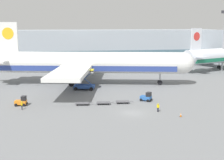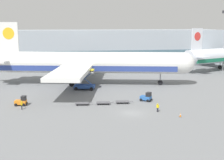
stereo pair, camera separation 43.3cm
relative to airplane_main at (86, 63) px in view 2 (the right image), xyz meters
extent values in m
plane|color=slate|center=(6.55, -29.73, -5.84)|extent=(400.00, 400.00, 0.00)
cube|color=#9EA8B2|center=(14.48, 43.12, 1.16)|extent=(90.00, 18.00, 14.00)
cube|color=slate|center=(14.48, 34.02, -1.99)|extent=(88.20, 0.20, 4.90)
cylinder|color=#9EA0A5|center=(50.21, 17.70, 4.19)|extent=(0.50, 0.50, 20.06)
cylinder|color=white|center=(0.78, -0.16, 0.26)|extent=(52.09, 16.33, 5.80)
cube|color=#2D428E|center=(0.78, -0.16, -1.04)|extent=(47.99, 15.37, 1.45)
sphere|color=white|center=(26.22, -5.49, 0.26)|extent=(5.68, 5.68, 5.68)
cube|color=white|center=(-20.60, 4.31, 7.16)|extent=(5.18, 1.50, 8.00)
cylinder|color=yellow|center=(-20.60, 4.31, 8.12)|extent=(3.24, 1.19, 3.20)
cube|color=white|center=(-21.62, 4.53, 0.84)|extent=(6.19, 13.46, 0.50)
cube|color=white|center=(-1.77, 0.37, -0.46)|extent=(17.67, 48.62, 0.90)
cylinder|color=#9EA0A5|center=(-3.83, -9.50, -2.26)|extent=(4.68, 3.60, 2.80)
cylinder|color=#9EA0A5|center=(0.30, 10.24, -2.26)|extent=(4.68, 3.60, 2.80)
cylinder|color=#9EA0A5|center=(20.12, -4.21, -3.19)|extent=(0.36, 0.36, 4.00)
cylinder|color=black|center=(20.12, -4.21, -5.19)|extent=(1.46, 1.15, 1.30)
cylinder|color=#9EA0A5|center=(-3.95, -2.44, -3.19)|extent=(0.36, 0.36, 4.00)
cylinder|color=black|center=(-3.95, -2.44, -5.19)|extent=(1.46, 1.15, 1.30)
cylinder|color=#9EA0A5|center=(-2.64, 3.82, -3.19)|extent=(0.36, 0.36, 4.00)
cylinder|color=black|center=(-2.64, 3.82, -5.19)|extent=(1.46, 1.15, 1.30)
cone|color=silver|center=(34.74, 12.32, -0.43)|extent=(7.09, 6.67, 4.88)
cube|color=silver|center=(38.15, 13.73, 5.68)|extent=(4.41, 2.12, 7.09)
cylinder|color=red|center=(38.15, 13.73, 6.53)|extent=(2.81, 1.54, 2.84)
cube|color=silver|center=(37.30, 13.38, 0.08)|extent=(7.36, 11.86, 0.44)
cylinder|color=#9EA0A5|center=(50.48, 28.51, -2.67)|extent=(4.39, 3.72, 2.48)
cylinder|color=#9EA0A5|center=(51.54, 22.34, -3.49)|extent=(0.32, 0.32, 3.54)
cylinder|color=black|center=(51.54, 22.34, -5.26)|extent=(1.37, 1.18, 1.15)
cube|color=#284C99|center=(-0.81, -6.89, -5.04)|extent=(5.70, 4.00, 0.70)
cube|color=#B2B2B7|center=(-0.81, -6.89, -1.28)|extent=(5.42, 3.80, 0.30)
cube|color=yellow|center=(-0.81, -6.89, -0.73)|extent=(5.42, 3.80, 0.08)
cube|color=#284C99|center=(-0.81, -6.89, -2.99)|extent=(4.20, 1.03, 3.53)
cube|color=#284C99|center=(-0.81, -6.89, -2.99)|extent=(4.20, 1.03, 3.53)
cylinder|color=black|center=(1.40, -5.82, -5.39)|extent=(0.95, 0.54, 0.90)
cylinder|color=black|center=(0.79, -8.75, -5.39)|extent=(0.95, 0.54, 0.90)
cylinder|color=black|center=(-2.42, -5.02, -5.39)|extent=(0.95, 0.54, 0.90)
cylinder|color=black|center=(-3.03, -7.96, -5.39)|extent=(0.95, 0.54, 0.90)
cube|color=#2D66B7|center=(11.54, -21.05, -5.14)|extent=(2.67, 2.52, 0.80)
cube|color=black|center=(12.05, -21.45, -4.29)|extent=(1.47, 1.53, 0.90)
cube|color=black|center=(12.50, -21.81, -5.42)|extent=(0.91, 1.09, 0.24)
cylinder|color=black|center=(12.61, -21.00, -5.54)|extent=(0.62, 0.56, 0.60)
cylinder|color=black|center=(11.74, -22.10, -5.54)|extent=(0.62, 0.56, 0.60)
cylinder|color=black|center=(11.34, -20.00, -5.54)|extent=(0.62, 0.56, 0.60)
cylinder|color=black|center=(10.47, -21.10, -5.54)|extent=(0.62, 0.56, 0.60)
cube|color=orange|center=(-14.90, -20.74, -5.14)|extent=(2.48, 1.71, 0.80)
cube|color=black|center=(-14.26, -20.83, -4.29)|extent=(1.07, 1.35, 0.90)
cube|color=black|center=(-13.68, -20.91, -5.42)|extent=(0.34, 1.27, 0.24)
cylinder|color=black|center=(-14.01, -20.16, -5.54)|extent=(0.63, 0.32, 0.60)
cylinder|color=black|center=(-14.20, -21.55, -5.54)|extent=(0.63, 0.32, 0.60)
cylinder|color=black|center=(-15.60, -19.93, -5.54)|extent=(0.63, 0.32, 0.60)
cylinder|color=black|center=(-15.80, -21.32, -5.54)|extent=(0.63, 0.32, 0.60)
cube|color=#56565B|center=(-2.38, -22.37, -5.42)|extent=(2.94, 1.77, 0.12)
cube|color=#56565B|center=(-0.54, -22.55, -5.42)|extent=(0.90, 0.17, 0.08)
cylinder|color=black|center=(-1.34, -21.83, -5.66)|extent=(0.37, 0.18, 0.36)
cylinder|color=black|center=(-1.47, -23.10, -5.66)|extent=(0.37, 0.18, 0.36)
cylinder|color=black|center=(-3.29, -21.64, -5.66)|extent=(0.37, 0.18, 0.36)
cylinder|color=black|center=(-3.42, -22.90, -5.66)|extent=(0.37, 0.18, 0.36)
cube|color=#56565B|center=(2.01, -22.52, -5.42)|extent=(2.94, 1.77, 0.12)
cube|color=#56565B|center=(3.85, -22.70, -5.42)|extent=(0.90, 0.17, 0.08)
cylinder|color=black|center=(3.05, -21.98, -5.66)|extent=(0.37, 0.18, 0.36)
cylinder|color=black|center=(2.92, -23.25, -5.66)|extent=(0.37, 0.18, 0.36)
cylinder|color=black|center=(1.10, -21.79, -5.66)|extent=(0.37, 0.18, 0.36)
cylinder|color=black|center=(0.97, -23.05, -5.66)|extent=(0.37, 0.18, 0.36)
cube|color=#56565B|center=(6.12, -22.31, -5.42)|extent=(2.94, 1.77, 0.12)
cube|color=#56565B|center=(7.96, -22.50, -5.42)|extent=(0.90, 0.17, 0.08)
cylinder|color=black|center=(7.16, -21.78, -5.66)|extent=(0.37, 0.18, 0.36)
cylinder|color=black|center=(7.03, -23.04, -5.66)|extent=(0.37, 0.18, 0.36)
cylinder|color=black|center=(5.21, -21.58, -5.66)|extent=(0.37, 0.18, 0.36)
cylinder|color=black|center=(5.08, -22.85, -5.66)|extent=(0.37, 0.18, 0.36)
cylinder|color=black|center=(-14.30, -24.00, -5.42)|extent=(0.14, 0.14, 0.84)
cylinder|color=black|center=(-14.28, -23.80, -5.42)|extent=(0.14, 0.14, 0.84)
cube|color=yellow|center=(-14.29, -23.90, -4.69)|extent=(0.25, 0.38, 0.63)
cylinder|color=yellow|center=(-14.31, -24.14, -4.65)|extent=(0.09, 0.09, 0.57)
cylinder|color=yellow|center=(-14.27, -23.66, -4.65)|extent=(0.09, 0.09, 0.57)
sphere|color=tan|center=(-14.29, -23.90, -4.26)|extent=(0.23, 0.23, 0.23)
sphere|color=yellow|center=(-14.29, -23.90, -4.19)|extent=(0.22, 0.22, 0.22)
cylinder|color=black|center=(11.51, -29.63, -5.43)|extent=(0.14, 0.14, 0.82)
cylinder|color=black|center=(11.64, -29.78, -5.43)|extent=(0.14, 0.14, 0.82)
cube|color=yellow|center=(11.58, -29.71, -4.72)|extent=(0.40, 0.42, 0.61)
cylinder|color=yellow|center=(11.42, -29.52, -4.69)|extent=(0.09, 0.09, 0.55)
cylinder|color=yellow|center=(11.73, -29.89, -4.69)|extent=(0.09, 0.09, 0.55)
sphere|color=#846047|center=(11.58, -29.71, -4.30)|extent=(0.22, 0.22, 0.22)
sphere|color=yellow|center=(11.58, -29.71, -4.24)|extent=(0.21, 0.21, 0.21)
cube|color=black|center=(14.70, -33.42, -5.82)|extent=(0.40, 0.40, 0.04)
cone|color=orange|center=(14.70, -33.42, -5.44)|extent=(0.32, 0.32, 0.72)
cylinder|color=white|center=(14.70, -33.42, -5.41)|extent=(0.19, 0.19, 0.10)
camera|label=1|loc=(-6.27, -85.08, 10.85)|focal=50.00mm
camera|label=2|loc=(-5.84, -85.15, 10.85)|focal=50.00mm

